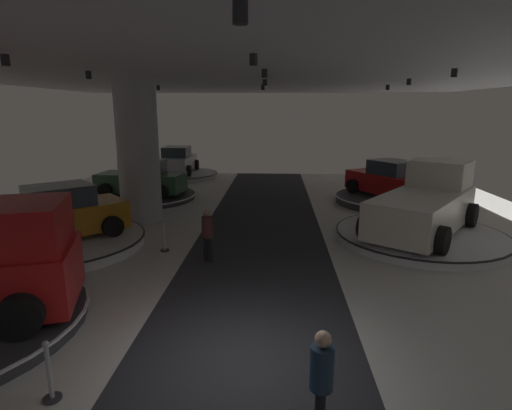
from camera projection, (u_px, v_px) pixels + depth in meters
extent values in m
cube|color=silver|center=(244.00, 365.00, 7.15)|extent=(24.00, 44.00, 0.05)
cube|color=#2D2D33|center=(244.00, 364.00, 7.15)|extent=(4.40, 44.00, 0.01)
cube|color=silver|center=(242.00, 26.00, 5.88)|extent=(24.00, 44.00, 0.10)
cylinder|color=black|center=(5.00, 60.00, 7.95)|extent=(0.16, 0.16, 0.22)
cylinder|color=black|center=(88.00, 75.00, 11.33)|extent=(0.16, 0.16, 0.22)
cylinder|color=black|center=(126.00, 83.00, 14.55)|extent=(0.16, 0.16, 0.22)
cylinder|color=black|center=(158.00, 88.00, 17.93)|extent=(0.16, 0.16, 0.22)
cylinder|color=black|center=(240.00, 13.00, 4.08)|extent=(0.16, 0.16, 0.22)
cylinder|color=black|center=(253.00, 60.00, 7.87)|extent=(0.16, 0.16, 0.22)
cylinder|color=black|center=(265.00, 73.00, 10.80)|extent=(0.16, 0.16, 0.22)
cylinder|color=black|center=(265.00, 83.00, 14.50)|extent=(0.16, 0.16, 0.22)
cylinder|color=black|center=(263.00, 87.00, 17.48)|extent=(0.16, 0.16, 0.22)
cylinder|color=black|center=(454.00, 73.00, 10.68)|extent=(0.16, 0.16, 0.22)
cylinder|color=black|center=(409.00, 82.00, 14.12)|extent=(0.16, 0.16, 0.22)
cylinder|color=black|center=(388.00, 87.00, 17.54)|extent=(0.16, 0.16, 0.22)
cylinder|color=#ADADB2|center=(138.00, 152.00, 15.80)|extent=(1.60, 1.60, 5.50)
cylinder|color=silver|center=(420.00, 236.00, 13.89)|extent=(5.57, 5.56, 0.30)
cylinder|color=black|center=(420.00, 233.00, 13.86)|extent=(5.68, 5.68, 0.05)
cube|color=silver|center=(422.00, 211.00, 13.68)|extent=(4.83, 5.52, 1.20)
cube|color=silver|center=(440.00, 174.00, 14.73)|extent=(2.54, 2.49, 1.00)
cube|color=#28333D|center=(436.00, 176.00, 14.34)|extent=(1.46, 1.10, 0.75)
cylinder|color=black|center=(406.00, 205.00, 15.88)|extent=(0.72, 0.84, 0.84)
cylinder|color=black|center=(472.00, 215.00, 14.44)|extent=(0.72, 0.84, 0.84)
cylinder|color=black|center=(365.00, 226.00, 13.08)|extent=(0.72, 0.84, 0.84)
cylinder|color=black|center=(442.00, 240.00, 11.63)|extent=(0.72, 0.84, 0.84)
cylinder|color=#B7B7BC|center=(178.00, 175.00, 26.62)|extent=(5.06, 5.06, 0.36)
cylinder|color=black|center=(178.00, 173.00, 26.59)|extent=(5.16, 5.16, 0.05)
cube|color=silver|center=(178.00, 163.00, 26.44)|extent=(1.90, 4.24, 0.90)
cube|color=#2D3842|center=(177.00, 152.00, 26.12)|extent=(1.60, 1.94, 0.70)
cylinder|color=black|center=(168.00, 165.00, 27.92)|extent=(0.24, 0.68, 0.68)
cylinder|color=black|center=(197.00, 165.00, 27.86)|extent=(0.24, 0.68, 0.68)
cylinder|color=black|center=(157.00, 171.00, 25.14)|extent=(0.24, 0.68, 0.68)
cylinder|color=black|center=(189.00, 171.00, 25.08)|extent=(0.24, 0.68, 0.68)
sphere|color=white|center=(177.00, 158.00, 28.43)|extent=(0.18, 0.18, 0.18)
sphere|color=white|center=(191.00, 158.00, 28.40)|extent=(0.18, 0.18, 0.18)
cylinder|color=#333338|center=(142.00, 196.00, 20.38)|extent=(5.25, 5.25, 0.25)
cylinder|color=white|center=(142.00, 195.00, 20.36)|extent=(5.36, 5.36, 0.05)
cube|color=#2D5638|center=(141.00, 182.00, 20.21)|extent=(4.36, 2.22, 0.90)
cube|color=#2D3842|center=(143.00, 167.00, 20.02)|extent=(2.05, 1.74, 0.70)
cylinder|color=black|center=(105.00, 190.00, 19.52)|extent=(0.70, 0.29, 0.68)
cylinder|color=black|center=(124.00, 183.00, 21.44)|extent=(0.70, 0.29, 0.68)
cylinder|color=black|center=(161.00, 192.00, 19.10)|extent=(0.70, 0.29, 0.68)
cylinder|color=black|center=(176.00, 185.00, 21.02)|extent=(0.70, 0.29, 0.68)
sphere|color=white|center=(98.00, 180.00, 20.01)|extent=(0.18, 0.18, 0.18)
sphere|color=white|center=(108.00, 177.00, 20.97)|extent=(0.18, 0.18, 0.18)
cube|color=red|center=(19.00, 227.00, 8.10)|extent=(2.20, 2.33, 1.00)
cylinder|color=black|center=(49.00, 269.00, 9.56)|extent=(0.89, 0.52, 0.84)
cylinder|color=black|center=(20.00, 317.00, 7.35)|extent=(0.89, 0.52, 0.84)
cylinder|color=silver|center=(59.00, 243.00, 13.11)|extent=(5.30, 5.30, 0.34)
cylinder|color=black|center=(59.00, 239.00, 13.08)|extent=(5.41, 5.41, 0.05)
cube|color=#B77519|center=(56.00, 220.00, 12.93)|extent=(4.31, 4.17, 0.90)
cube|color=#2D3842|center=(59.00, 196.00, 12.86)|extent=(2.45, 2.44, 0.70)
cylinder|color=black|center=(12.00, 245.00, 11.36)|extent=(0.65, 0.62, 0.68)
cylinder|color=black|center=(0.00, 229.00, 12.85)|extent=(0.65, 0.62, 0.68)
cylinder|color=black|center=(113.00, 226.00, 13.14)|extent=(0.65, 0.62, 0.68)
cylinder|color=black|center=(92.00, 215.00, 14.63)|extent=(0.65, 0.62, 0.68)
cylinder|color=#333338|center=(388.00, 200.00, 19.40)|extent=(4.91, 4.91, 0.37)
cylinder|color=white|center=(388.00, 196.00, 19.37)|extent=(5.00, 5.00, 0.05)
cube|color=red|center=(389.00, 183.00, 19.22)|extent=(3.73, 4.52, 0.90)
cube|color=#2D3842|center=(393.00, 168.00, 18.92)|extent=(2.32, 2.44, 0.70)
cylinder|color=black|center=(352.00, 186.00, 20.04)|extent=(0.54, 0.69, 0.68)
cylinder|color=black|center=(382.00, 182.00, 20.97)|extent=(0.54, 0.69, 0.68)
cylinder|color=black|center=(397.00, 196.00, 17.60)|extent=(0.54, 0.69, 0.68)
cylinder|color=black|center=(428.00, 192.00, 18.53)|extent=(0.54, 0.69, 0.68)
sphere|color=white|center=(352.00, 176.00, 20.73)|extent=(0.18, 0.18, 0.18)
sphere|color=white|center=(366.00, 174.00, 21.19)|extent=(0.18, 0.18, 0.18)
cylinder|color=black|center=(210.00, 249.00, 11.84)|extent=(0.14, 0.14, 0.80)
cylinder|color=black|center=(206.00, 248.00, 11.93)|extent=(0.14, 0.14, 0.80)
cylinder|color=#472323|center=(207.00, 227.00, 11.74)|extent=(0.32, 0.32, 0.62)
sphere|color=#99755B|center=(207.00, 213.00, 11.64)|extent=(0.22, 0.22, 0.22)
cylinder|color=black|center=(320.00, 406.00, 5.56)|extent=(0.14, 0.14, 0.80)
cylinder|color=#233851|center=(322.00, 368.00, 5.33)|extent=(0.32, 0.32, 0.62)
sphere|color=beige|center=(323.00, 339.00, 5.23)|extent=(0.22, 0.22, 0.22)
cylinder|color=#333338|center=(165.00, 250.00, 12.87)|extent=(0.28, 0.28, 0.04)
cylinder|color=#B2B2B7|center=(164.00, 236.00, 12.76)|extent=(0.07, 0.07, 0.96)
sphere|color=#B2B2B7|center=(163.00, 222.00, 12.65)|extent=(0.10, 0.10, 0.10)
cylinder|color=#333338|center=(53.00, 398.00, 6.26)|extent=(0.28, 0.28, 0.04)
cylinder|color=#B2B2B7|center=(49.00, 372.00, 6.16)|extent=(0.07, 0.07, 0.96)
sphere|color=#B2B2B7|center=(45.00, 344.00, 6.05)|extent=(0.10, 0.10, 0.10)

